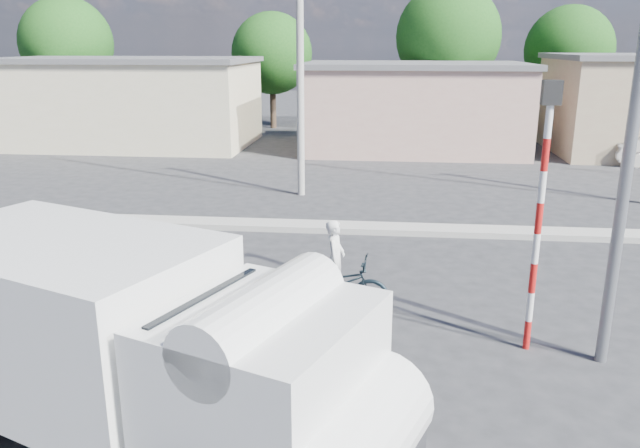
# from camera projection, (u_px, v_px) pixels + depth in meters

# --- Properties ---
(ground_plane) EXTENTS (120.00, 120.00, 0.00)m
(ground_plane) POSITION_uv_depth(u_px,v_px,m) (326.00, 385.00, 9.26)
(ground_plane) COLOR #2B2B2E
(ground_plane) RESTS_ON ground
(median) EXTENTS (40.00, 0.80, 0.16)m
(median) POSITION_uv_depth(u_px,v_px,m) (354.00, 228.00, 16.88)
(median) COLOR #99968E
(median) RESTS_ON ground
(truck) EXTENTS (6.73, 4.47, 2.62)m
(truck) POSITION_uv_depth(u_px,v_px,m) (140.00, 349.00, 7.26)
(truck) COLOR black
(truck) RESTS_ON ground
(bicycle) EXTENTS (2.13, 0.92, 1.08)m
(bicycle) POSITION_uv_depth(u_px,v_px,m) (335.00, 284.00, 11.68)
(bicycle) COLOR black
(bicycle) RESTS_ON ground
(cyclist) EXTENTS (0.41, 0.57, 1.48)m
(cyclist) POSITION_uv_depth(u_px,v_px,m) (335.00, 274.00, 11.62)
(cyclist) COLOR white
(cyclist) RESTS_ON ground
(traffic_pole) EXTENTS (0.28, 0.18, 4.36)m
(traffic_pole) POSITION_uv_depth(u_px,v_px,m) (541.00, 197.00, 9.65)
(traffic_pole) COLOR red
(traffic_pole) RESTS_ON ground
(streetlight) EXTENTS (2.34, 0.22, 9.00)m
(streetlight) POSITION_uv_depth(u_px,v_px,m) (633.00, 37.00, 8.61)
(streetlight) COLOR slate
(streetlight) RESTS_ON ground
(building_row) EXTENTS (37.80, 7.30, 4.44)m
(building_row) POSITION_uv_depth(u_px,v_px,m) (394.00, 104.00, 29.57)
(building_row) COLOR beige
(building_row) RESTS_ON ground
(tree_row) EXTENTS (51.24, 7.43, 8.42)m
(tree_row) POSITION_uv_depth(u_px,v_px,m) (510.00, 42.00, 34.38)
(tree_row) COLOR #38281E
(tree_row) RESTS_ON ground
(utility_poles) EXTENTS (35.40, 0.24, 8.00)m
(utility_poles) POSITION_uv_depth(u_px,v_px,m) (468.00, 71.00, 19.26)
(utility_poles) COLOR #99968E
(utility_poles) RESTS_ON ground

